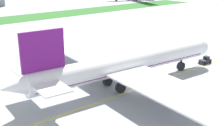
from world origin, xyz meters
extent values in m
plane|color=#9399A0|center=(0.00, 0.00, 0.00)|extent=(600.00, 600.00, 0.00)
cube|color=yellow|center=(0.00, -0.73, 0.00)|extent=(280.00, 0.36, 0.01)
cylinder|color=white|center=(1.24, 2.67, 5.67)|extent=(50.76, 8.94, 5.04)
cube|color=#661472|center=(1.24, 2.67, 4.79)|extent=(48.71, 8.38, 0.61)
sphere|color=white|center=(27.80, 0.60, 5.67)|extent=(4.79, 4.79, 4.79)
cone|color=white|center=(-26.21, 4.80, 6.05)|extent=(5.86, 4.70, 4.29)
cube|color=#661472|center=(-19.92, 4.31, 12.23)|extent=(9.10, 1.21, 8.07)
cube|color=white|center=(-20.53, 9.42, 6.43)|extent=(6.17, 8.47, 0.35)
cube|color=white|center=(-21.32, -0.64, 6.43)|extent=(6.17, 8.47, 0.35)
cube|color=white|center=(0.68, 28.04, 5.04)|extent=(14.61, 46.19, 0.40)
cube|color=white|center=(-3.24, -22.32, 5.04)|extent=(14.61, 46.19, 0.40)
cylinder|color=#B7BABF|center=(1.39, 17.72, 3.52)|extent=(4.99, 3.14, 2.77)
cylinder|color=black|center=(3.78, 17.54, 3.52)|extent=(0.64, 2.94, 2.91)
cylinder|color=#B7BABF|center=(-0.94, -12.23, 3.52)|extent=(4.99, 3.14, 2.77)
cylinder|color=black|center=(1.45, -12.42, 3.52)|extent=(0.64, 2.94, 2.91)
cylinder|color=black|center=(20.38, 1.18, 2.17)|extent=(0.53, 0.53, 1.95)
cylinder|color=black|center=(20.38, 1.18, 1.20)|extent=(2.47, 1.26, 2.39)
cylinder|color=black|center=(-2.59, 5.62, 2.17)|extent=(0.53, 0.53, 1.95)
cylinder|color=black|center=(-2.59, 5.62, 1.20)|extent=(2.47, 1.26, 2.39)
cylinder|color=black|center=(-3.00, 0.34, 2.17)|extent=(0.53, 0.53, 1.95)
cylinder|color=black|center=(-3.00, 0.34, 1.20)|extent=(2.47, 1.26, 2.39)
cube|color=black|center=(27.05, 0.66, 6.30)|extent=(2.05, 3.91, 0.91)
sphere|color=black|center=(-17.71, 6.62, 6.13)|extent=(0.35, 0.35, 0.35)
sphere|color=black|center=(-14.23, 6.35, 6.13)|extent=(0.35, 0.35, 0.35)
sphere|color=black|center=(-10.75, 6.08, 6.13)|extent=(0.35, 0.35, 0.35)
sphere|color=black|center=(-7.27, 5.81, 6.13)|extent=(0.35, 0.35, 0.35)
sphere|color=black|center=(-3.79, 5.53, 6.13)|extent=(0.35, 0.35, 0.35)
sphere|color=black|center=(-0.31, 5.26, 6.13)|extent=(0.35, 0.35, 0.35)
sphere|color=black|center=(3.17, 4.99, 6.13)|extent=(0.35, 0.35, 0.35)
sphere|color=black|center=(6.65, 4.72, 6.13)|extent=(0.35, 0.35, 0.35)
sphere|color=black|center=(10.13, 4.45, 6.13)|extent=(0.35, 0.35, 0.35)
sphere|color=black|center=(13.61, 4.18, 6.13)|extent=(0.35, 0.35, 0.35)
sphere|color=black|center=(17.09, 3.91, 6.13)|extent=(0.35, 0.35, 0.35)
sphere|color=black|center=(20.57, 3.64, 6.13)|extent=(0.35, 0.35, 0.35)
cube|color=#26262B|center=(30.99, 0.35, 0.86)|extent=(3.77, 2.24, 0.81)
cube|color=black|center=(31.53, 0.31, 1.71)|extent=(1.42, 1.59, 0.90)
cylinder|color=black|center=(28.29, 0.56, 0.60)|extent=(1.80, 0.26, 0.12)
cylinder|color=black|center=(29.65, -0.53, 0.45)|extent=(0.92, 0.42, 0.90)
cylinder|color=black|center=(29.80, 1.43, 0.45)|extent=(0.92, 0.42, 0.90)
cylinder|color=black|center=(32.18, -0.72, 0.45)|extent=(0.92, 0.42, 0.90)
cylinder|color=black|center=(32.33, 1.23, 0.45)|extent=(0.92, 0.42, 0.90)
cylinder|color=black|center=(122.32, 148.11, 1.15)|extent=(2.52, 1.75, 2.30)
camera|label=1|loc=(-45.51, -47.55, 27.90)|focal=47.93mm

